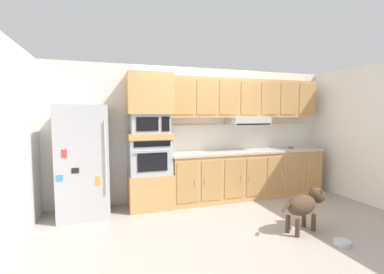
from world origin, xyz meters
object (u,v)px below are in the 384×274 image
built_in_oven (150,156)px  dog_food_bowl (342,243)px  microwave (149,124)px  screwdriver (291,148)px  dog (305,204)px  refrigerator (84,161)px

built_in_oven → dog_food_bowl: built_in_oven is taller
microwave → screwdriver: 2.97m
built_in_oven → microwave: (0.00, -0.00, 0.56)m
dog → microwave: bearing=125.1°
screwdriver → dog: 2.00m
refrigerator → built_in_oven: 1.06m
screwdriver → dog: screwdriver is taller
microwave → screwdriver: size_ratio=3.82×
built_in_oven → screwdriver: size_ratio=4.15×
refrigerator → screwdriver: bearing=1.0°
screwdriver → dog_food_bowl: screwdriver is taller
built_in_oven → microwave: 0.56m
dog_food_bowl → refrigerator: bearing=146.5°
microwave → screwdriver: bearing=0.1°
refrigerator → microwave: (1.06, 0.07, 0.58)m
microwave → dog: size_ratio=0.71×
refrigerator → screwdriver: size_ratio=10.44×
built_in_oven → screwdriver: built_in_oven is taller
refrigerator → dog: (2.95, -1.55, -0.50)m
refrigerator → dog_food_bowl: refrigerator is taller
built_in_oven → dog: (1.89, -1.62, -0.52)m
built_in_oven → dog_food_bowl: size_ratio=3.50×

